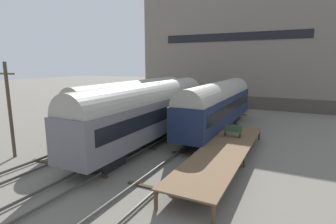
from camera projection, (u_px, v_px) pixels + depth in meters
ground_plane at (120, 159)px, 19.29m from camera, size 200.00×200.00×0.00m
track_left at (78, 149)px, 21.09m from camera, size 2.60×60.00×0.26m
track_middle at (120, 157)px, 19.27m from camera, size 2.60×60.00×0.26m
track_right at (171, 167)px, 17.44m from camera, size 2.60×60.00×0.26m
train_car_grey at (149, 109)px, 22.48m from camera, size 3.05×18.32×5.35m
train_car_green at (135, 101)px, 28.04m from camera, size 2.87×18.43×5.16m
train_car_navy at (218, 103)px, 26.68m from camera, size 2.91×17.65×5.10m
station_platform at (224, 150)px, 18.22m from camera, size 3.16×14.74×1.07m
bench at (233, 131)px, 21.26m from camera, size 1.40×0.40×0.91m
person_worker at (62, 151)px, 17.65m from camera, size 0.32×0.32×1.85m
utility_pole at (10, 109)px, 19.06m from camera, size 1.80×0.24×7.06m
warehouse_building at (240, 46)px, 45.07m from camera, size 31.05×11.93×19.79m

